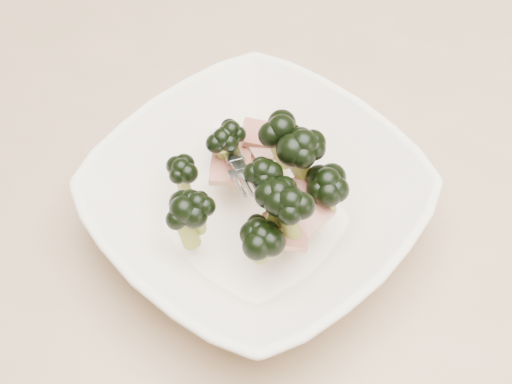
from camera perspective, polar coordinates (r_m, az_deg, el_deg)
dining_table at (r=0.76m, az=10.28°, el=-5.53°), size 1.20×0.80×0.75m
broccoli_dish at (r=0.62m, az=0.06°, el=-0.65°), size 0.35×0.35×0.12m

